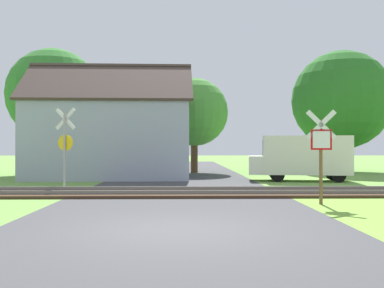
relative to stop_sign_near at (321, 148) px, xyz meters
The scene contains 10 objects.
ground_plane 5.90m from the stop_sign_near, 137.81° to the right, with size 160.00×160.00×0.00m, color #6B9942.
road_asphalt 4.86m from the stop_sign_near, 156.73° to the right, with size 7.40×80.00×0.01m, color #424244.
rail_track 5.26m from the stop_sign_near, 146.82° to the left, with size 60.00×2.60×0.22m.
stop_sign_near is the anchor object (origin of this frame).
crossing_sign_far 9.87m from the stop_sign_near, 152.12° to the left, with size 0.85×0.26×3.24m.
house 13.74m from the stop_sign_near, 125.61° to the left, with size 8.92×6.09×6.28m.
tree_left 18.99m from the stop_sign_near, 130.24° to the left, with size 5.73×5.73×7.80m.
tree_far 18.41m from the stop_sign_near, 67.71° to the left, with size 6.75×6.75×8.31m.
tree_center 16.51m from the stop_sign_near, 101.65° to the left, with size 4.51×4.51×6.28m.
mail_truck 8.97m from the stop_sign_near, 77.84° to the left, with size 5.12×2.57×2.24m.
Camera 1 is at (0.17, -8.60, 1.67)m, focal length 40.00 mm.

